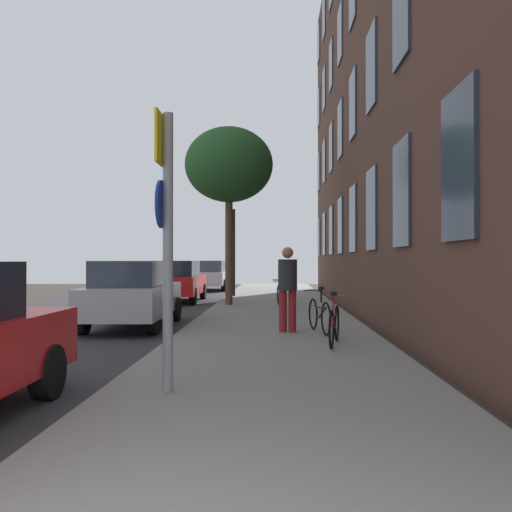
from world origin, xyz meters
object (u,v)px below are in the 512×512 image
tree_near (229,166)px  bicycle_0 (334,324)px  traffic_light (231,236)px  bicycle_1 (319,314)px  sign_post (166,227)px  pedestrian_0 (288,283)px  car_2 (177,281)px  car_1 (133,293)px  car_3 (210,275)px  bicycle_2 (281,298)px  bicycle_3 (281,294)px

tree_near → bicycle_0: size_ratio=3.77×
traffic_light → bicycle_1: 12.40m
sign_post → pedestrian_0: 5.63m
bicycle_1 → bicycle_0: bearing=-85.7°
sign_post → bicycle_0: 4.57m
tree_near → car_2: (-2.27, 2.64, -4.09)m
tree_near → car_1: size_ratio=1.41×
bicycle_1 → car_3: car_3 is taller
tree_near → pedestrian_0: bearing=-75.7°
sign_post → bicycle_2: size_ratio=1.81×
bicycle_2 → car_2: size_ratio=0.40×
bicycle_0 → pedestrian_0: 2.02m
bicycle_1 → pedestrian_0: 0.94m
traffic_light → pedestrian_0: traffic_light is taller
sign_post → tree_near: 12.95m
traffic_light → pedestrian_0: (2.12, -11.84, -1.52)m
traffic_light → car_1: bearing=-98.9°
tree_near → car_3: (-1.93, 10.97, -4.09)m
bicycle_3 → car_1: bearing=-125.0°
bicycle_1 → car_1: 4.69m
car_2 → bicycle_0: bearing=-67.1°
bicycle_0 → pedestrian_0: (-0.80, 1.73, 0.66)m
sign_post → car_3: size_ratio=0.76×
bicycle_2 → bicycle_3: bearing=89.4°
tree_near → bicycle_2: size_ratio=3.44×
traffic_light → bicycle_1: size_ratio=2.21×
bicycle_2 → pedestrian_0: 4.98m
car_1 → car_3: same height
traffic_light → bicycle_0: size_ratio=2.29×
bicycle_2 → pedestrian_0: size_ratio=0.99×
bicycle_0 → car_1: (-4.52, 3.31, 0.35)m
sign_post → bicycle_2: (1.48, 10.28, -1.52)m
bicycle_0 → car_1: 5.61m
bicycle_3 → pedestrian_0: (0.05, -6.82, 0.66)m
sign_post → bicycle_0: bearing=57.0°
pedestrian_0 → car_2: bearing=112.6°
bicycle_1 → bicycle_2: bearing=98.4°
traffic_light → bicycle_2: size_ratio=2.09×
pedestrian_0 → car_1: size_ratio=0.42×
bicycle_3 → car_1: (-3.68, -5.25, 0.34)m
car_1 → car_3: size_ratio=1.02×
bicycle_1 → car_3: size_ratio=0.40×
sign_post → bicycle_3: 12.35m
car_2 → car_1: bearing=-87.3°
bicycle_0 → bicycle_1: bearing=94.3°
car_1 → car_2: 8.34m
sign_post → bicycle_1: (2.22, 5.30, -1.53)m
traffic_light → car_2: (-2.00, -1.94, -1.83)m
bicycle_1 → car_2: size_ratio=0.37×
pedestrian_0 → car_2: pedestrian_0 is taller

